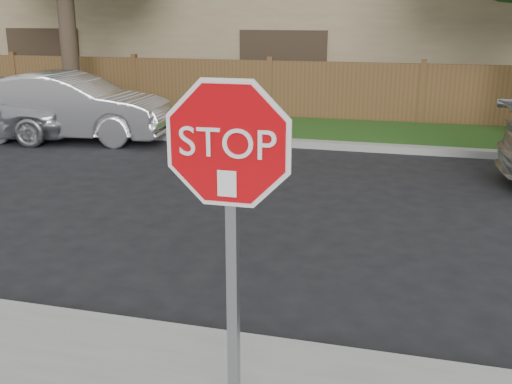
# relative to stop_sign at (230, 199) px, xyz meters

# --- Properties ---
(ground) EXTENTS (90.00, 90.00, 0.00)m
(ground) POSITION_rel_stop_sign_xyz_m (1.10, 1.48, -1.83)
(ground) COLOR black
(ground) RESTS_ON ground
(far_curb) EXTENTS (70.00, 0.30, 0.15)m
(far_curb) POSITION_rel_stop_sign_xyz_m (1.10, 9.63, -1.75)
(far_curb) COLOR gray
(far_curb) RESTS_ON ground
(grass_strip) EXTENTS (70.00, 3.00, 0.12)m
(grass_strip) POSITION_rel_stop_sign_xyz_m (1.10, 11.28, -1.77)
(grass_strip) COLOR #1E4714
(grass_strip) RESTS_ON ground
(fence) EXTENTS (70.00, 0.12, 1.60)m
(fence) POSITION_rel_stop_sign_xyz_m (1.10, 12.88, -1.03)
(fence) COLOR brown
(fence) RESTS_ON ground
(stop_sign) EXTENTS (1.01, 0.13, 2.55)m
(stop_sign) POSITION_rel_stop_sign_xyz_m (0.00, 0.00, 0.00)
(stop_sign) COLOR gray
(stop_sign) RESTS_ON sidewalk_near
(sedan_left) EXTENTS (4.82, 2.12, 1.54)m
(sedan_left) POSITION_rel_stop_sign_xyz_m (-6.70, 9.03, -1.06)
(sedan_left) COLOR silver
(sedan_left) RESTS_ON ground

